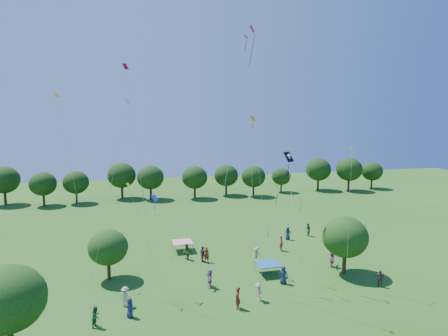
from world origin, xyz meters
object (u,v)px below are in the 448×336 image
near_tree_north (108,247)px  tent_red_stripe (182,242)px  tent_blue (268,264)px  near_tree_east (345,237)px  pirate_kite (289,159)px  red_high_kite (245,75)px  near_tree_west (8,299)px

near_tree_north → tent_red_stripe: (7.79, 6.17, -2.08)m
tent_red_stripe → tent_blue: 11.18m
near_tree_north → near_tree_east: (22.21, -4.03, 0.56)m
pirate_kite → red_high_kite: (-5.01, -1.34, 7.80)m
pirate_kite → red_high_kite: size_ratio=0.47×
near_tree_west → tent_red_stripe: near_tree_west is taller
near_tree_east → tent_red_stripe: size_ratio=2.57×
near_tree_west → tent_blue: size_ratio=2.74×
near_tree_north → red_high_kite: 20.23m
tent_blue → pirate_kite: pirate_kite is taller
tent_red_stripe → near_tree_east: bearing=-35.3°
near_tree_east → tent_blue: size_ratio=2.57×
pirate_kite → tent_blue: bearing=-152.8°
tent_blue → pirate_kite: (2.49, 1.28, 10.04)m
tent_blue → pirate_kite: bearing=27.2°
near_tree_west → tent_blue: near_tree_west is taller
tent_blue → red_high_kite: (-2.51, -0.06, 17.84)m
near_tree_west → near_tree_east: bearing=14.3°
near_tree_north → red_high_kite: red_high_kite is taller
tent_red_stripe → pirate_kite: pirate_kite is taller
near_tree_north → pirate_kite: bearing=-3.7°
near_tree_east → red_high_kite: (-9.77, 1.55, 15.20)m
pirate_kite → red_high_kite: red_high_kite is taller
near_tree_north → tent_red_stripe: bearing=38.4°
near_tree_west → red_high_kite: 24.99m
tent_blue → red_high_kite: bearing=-178.6°
near_tree_north → near_tree_east: size_ratio=0.85×
tent_blue → near_tree_north: bearing=170.8°
tent_blue → near_tree_east: bearing=-12.5°
tent_red_stripe → red_high_kite: 20.36m
near_tree_west → pirate_kite: (23.04, 9.98, 7.18)m
near_tree_east → tent_red_stripe: bearing=144.7°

